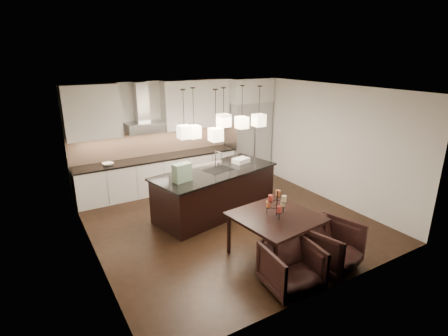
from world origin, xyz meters
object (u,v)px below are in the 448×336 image
refrigerator (248,139)px  island_body (215,192)px  armchair_right (331,246)px  dining_table (275,236)px  armchair_left (292,267)px

refrigerator → island_body: 2.88m
island_body → armchair_right: island_body is taller
dining_table → armchair_left: dining_table is taller
dining_table → armchair_left: 0.91m
island_body → refrigerator: bearing=28.6°
island_body → armchair_left: size_ratio=3.38×
armchair_left → dining_table: bearing=73.0°
island_body → armchair_right: size_ratio=3.13×
dining_table → armchair_right: 0.95m
refrigerator → island_body: bearing=-139.1°
dining_table → armchair_right: size_ratio=1.52×
island_body → armchair_left: island_body is taller
dining_table → armchair_right: dining_table is taller
armchair_left → island_body: bearing=89.4°
island_body → dining_table: island_body is taller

